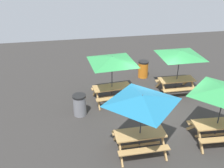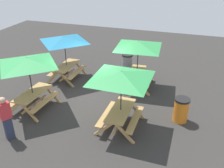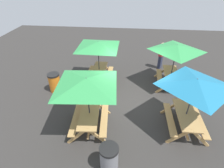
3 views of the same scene
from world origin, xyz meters
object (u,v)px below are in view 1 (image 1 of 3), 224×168
(trash_bin_gray, at_px, (80,105))
(picnic_table_2, at_px, (112,63))
(trash_bin_orange, at_px, (143,69))
(picnic_table_1, at_px, (142,103))
(picnic_table_3, at_px, (224,95))
(picnic_table_0, at_px, (180,56))

(trash_bin_gray, bearing_deg, picnic_table_2, 29.71)
(picnic_table_2, height_order, trash_bin_orange, picnic_table_2)
(picnic_table_2, distance_m, trash_bin_gray, 2.39)
(picnic_table_1, xyz_separation_m, trash_bin_gray, (-1.93, 2.70, -1.49))
(picnic_table_2, relative_size, trash_bin_gray, 2.88)
(trash_bin_orange, bearing_deg, picnic_table_1, -108.40)
(picnic_table_3, bearing_deg, trash_bin_orange, 103.97)
(picnic_table_3, bearing_deg, picnic_table_0, 92.95)
(picnic_table_0, xyz_separation_m, trash_bin_gray, (-5.00, -1.11, -1.49))
(trash_bin_gray, bearing_deg, picnic_table_0, 12.47)
(picnic_table_1, bearing_deg, picnic_table_2, 95.15)
(picnic_table_0, distance_m, trash_bin_gray, 5.34)
(picnic_table_1, relative_size, picnic_table_2, 0.83)
(picnic_table_0, height_order, picnic_table_1, same)
(picnic_table_1, xyz_separation_m, trash_bin_orange, (1.96, 5.90, -1.49))
(picnic_table_2, bearing_deg, picnic_table_1, -89.56)
(picnic_table_3, bearing_deg, trash_bin_gray, 155.41)
(trash_bin_orange, bearing_deg, picnic_table_0, -62.17)
(picnic_table_2, distance_m, trash_bin_orange, 3.55)
(picnic_table_3, height_order, trash_bin_gray, picnic_table_3)
(trash_bin_orange, xyz_separation_m, trash_bin_gray, (-3.90, -3.20, 0.00))
(picnic_table_2, bearing_deg, trash_bin_orange, 40.67)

